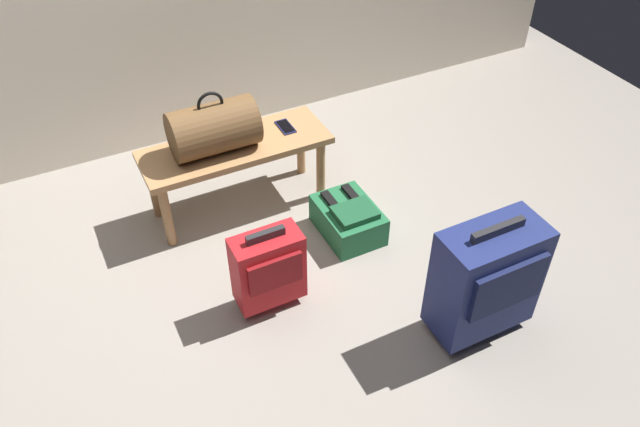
# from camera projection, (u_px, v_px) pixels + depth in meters

# --- Properties ---
(ground_plane) EXTENTS (6.60, 6.60, 0.00)m
(ground_plane) POSITION_uv_depth(u_px,v_px,m) (249.00, 310.00, 2.98)
(ground_plane) COLOR gray
(bench) EXTENTS (1.00, 0.36, 0.42)m
(bench) POSITION_uv_depth(u_px,v_px,m) (236.00, 154.00, 3.33)
(bench) COLOR #A87A4C
(bench) RESTS_ON ground
(duffel_bag_brown) EXTENTS (0.44, 0.26, 0.34)m
(duffel_bag_brown) POSITION_uv_depth(u_px,v_px,m) (213.00, 128.00, 3.16)
(duffel_bag_brown) COLOR brown
(duffel_bag_brown) RESTS_ON bench
(cell_phone) EXTENTS (0.07, 0.14, 0.01)m
(cell_phone) POSITION_uv_depth(u_px,v_px,m) (286.00, 127.00, 3.40)
(cell_phone) COLOR #191E4C
(cell_phone) RESTS_ON bench
(suitcase_upright_navy) EXTENTS (0.46, 0.26, 0.62)m
(suitcase_upright_navy) POSITION_uv_depth(u_px,v_px,m) (487.00, 278.00, 2.70)
(suitcase_upright_navy) COLOR navy
(suitcase_upright_navy) RESTS_ON ground
(suitcase_small_red) EXTENTS (0.32, 0.18, 0.46)m
(suitcase_small_red) POSITION_uv_depth(u_px,v_px,m) (268.00, 268.00, 2.86)
(suitcase_small_red) COLOR red
(suitcase_small_red) RESTS_ON ground
(backpack_green) EXTENTS (0.28, 0.38, 0.21)m
(backpack_green) POSITION_uv_depth(u_px,v_px,m) (348.00, 219.00, 3.33)
(backpack_green) COLOR #1E6038
(backpack_green) RESTS_ON ground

